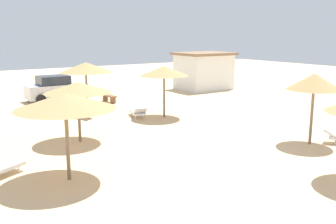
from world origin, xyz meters
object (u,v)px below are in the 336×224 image
object	(u,v)px
parasol_0	(164,71)
parasol_2	(86,67)
lounger_0	(138,112)
parasol_4	(65,101)
parasol_3	(314,82)
bench_0	(109,97)
beach_cabana	(204,71)
parasol_5	(78,88)
lounger_2	(80,112)
parked_car	(56,89)

from	to	relation	value
parasol_0	parasol_2	bearing A→B (deg)	124.92
parasol_2	lounger_0	world-z (taller)	parasol_2
parasol_0	parasol_4	distance (m)	9.76
parasol_0	parasol_3	bearing A→B (deg)	-74.05
bench_0	beach_cabana	bearing A→B (deg)	8.59
beach_cabana	parasol_5	bearing A→B (deg)	-146.31
parasol_0	bench_0	distance (m)	6.37
parasol_3	lounger_2	size ratio (longest dim) A/B	1.54
parasol_4	lounger_2	world-z (taller)	parasol_4
parasol_4	parasol_5	world-z (taller)	parasol_4
parasol_0	beach_cabana	distance (m)	11.31
parasol_0	lounger_2	size ratio (longest dim) A/B	1.46
parasol_2	lounger_2	bearing A→B (deg)	-123.58
lounger_2	beach_cabana	xyz separation A→B (m)	(12.52, 4.94, 1.21)
parasol_2	parasol_4	xyz separation A→B (m)	(-4.71, -10.25, -0.05)
lounger_0	parasol_0	bearing A→B (deg)	-31.88
parked_car	beach_cabana	xyz separation A→B (m)	(11.85, -1.25, 0.70)
parasol_2	bench_0	xyz separation A→B (m)	(2.28, 1.88, -2.23)
parasol_4	lounger_2	bearing A→B (deg)	67.29
parasol_3	lounger_0	size ratio (longest dim) A/B	1.47
parked_car	beach_cabana	size ratio (longest dim) A/B	0.93
parasol_2	parasol_4	bearing A→B (deg)	-114.65
parasol_5	lounger_0	world-z (taller)	parasol_5
lounger_0	bench_0	size ratio (longest dim) A/B	1.33
parasol_2	parked_car	world-z (taller)	parasol_2
parasol_2	parked_car	xyz separation A→B (m)	(-0.45, 4.50, -1.75)
lounger_2	bench_0	distance (m)	4.93
parasol_0	parasol_4	xyz separation A→B (m)	(-7.55, -6.18, -0.02)
parasol_4	parasol_2	bearing A→B (deg)	65.35
bench_0	lounger_0	bearing A→B (deg)	-97.45
parasol_0	parasol_4	size ratio (longest dim) A/B	0.91
parasol_3	bench_0	xyz separation A→B (m)	(-2.79, 13.75, -2.27)
parasol_0	parasol_5	bearing A→B (deg)	-159.27
parasol_4	parasol_5	bearing A→B (deg)	64.90
parasol_2	parasol_3	size ratio (longest dim) A/B	1.04
parasol_5	parked_car	world-z (taller)	parasol_5
lounger_2	parked_car	bearing A→B (deg)	83.83
parasol_2	beach_cabana	distance (m)	11.90
parasol_4	parasol_0	bearing A→B (deg)	39.28
lounger_2	beach_cabana	distance (m)	13.51
parasol_5	lounger_0	bearing A→B (deg)	33.39
parasol_0	parked_car	distance (m)	9.35
bench_0	parked_car	distance (m)	3.82
parasol_2	lounger_0	xyz separation A→B (m)	(1.61, -3.31, -2.26)
parasol_3	bench_0	size ratio (longest dim) A/B	1.96
parasol_0	beach_cabana	xyz separation A→B (m)	(8.55, 7.33, -1.02)
lounger_0	bench_0	distance (m)	5.23
lounger_2	bench_0	size ratio (longest dim) A/B	1.27
parasol_0	lounger_0	xyz separation A→B (m)	(-1.24, 0.77, -2.23)
lounger_0	parked_car	distance (m)	8.09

